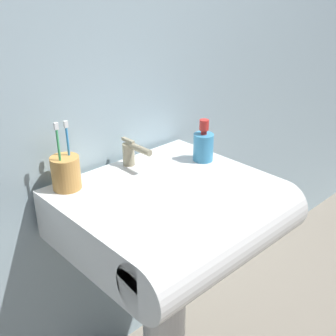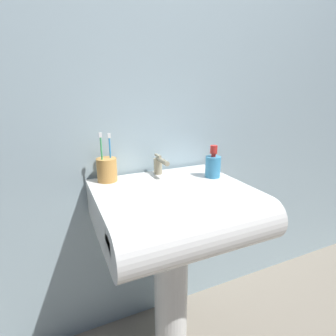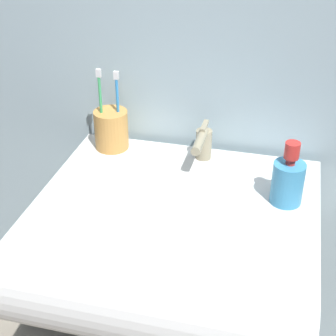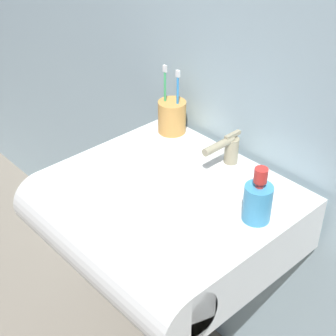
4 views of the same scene
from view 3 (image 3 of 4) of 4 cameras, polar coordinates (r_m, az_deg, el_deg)
wall_back at (r=1.26m, az=4.41°, el=17.37°), size 5.00×0.05×2.40m
sink_basin at (r=1.14m, az=0.35°, el=-8.46°), size 0.61×0.57×0.16m
faucet at (r=1.26m, az=3.87°, el=2.82°), size 0.04×0.14×0.09m
toothbrush_cup at (r=1.33m, az=-6.30°, el=4.33°), size 0.09×0.09×0.22m
soap_bottle at (r=1.13m, az=13.14°, el=-1.36°), size 0.07×0.07×0.15m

